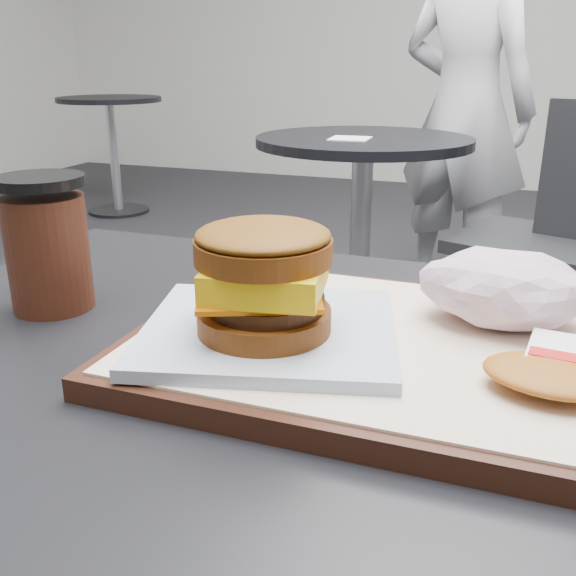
# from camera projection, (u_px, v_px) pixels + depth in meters

# --- Properties ---
(customer_table) EXTENTS (0.80, 0.60, 0.77)m
(customer_table) POSITION_uv_depth(u_px,v_px,m) (294.00, 561.00, 0.55)
(customer_table) COLOR #A5A5AA
(customer_table) RESTS_ON ground
(serving_tray) EXTENTS (0.38, 0.28, 0.02)m
(serving_tray) POSITION_uv_depth(u_px,v_px,m) (382.00, 348.00, 0.50)
(serving_tray) COLOR black
(serving_tray) RESTS_ON customer_table
(breakfast_sandwich) EXTENTS (0.23, 0.21, 0.09)m
(breakfast_sandwich) POSITION_uv_depth(u_px,v_px,m) (266.00, 292.00, 0.47)
(breakfast_sandwich) COLOR silver
(breakfast_sandwich) RESTS_ON serving_tray
(crumpled_wrapper) EXTENTS (0.13, 0.10, 0.06)m
(crumpled_wrapper) POSITION_uv_depth(u_px,v_px,m) (503.00, 288.00, 0.51)
(crumpled_wrapper) COLOR silver
(crumpled_wrapper) RESTS_ON serving_tray
(coffee_cup) EXTENTS (0.08, 0.08, 0.12)m
(coffee_cup) POSITION_uv_depth(u_px,v_px,m) (47.00, 247.00, 0.59)
(coffee_cup) COLOR #3B180E
(coffee_cup) RESTS_ON customer_table
(neighbor_table) EXTENTS (0.70, 0.70, 0.75)m
(neighbor_table) POSITION_uv_depth(u_px,v_px,m) (361.00, 198.00, 2.13)
(neighbor_table) COLOR black
(neighbor_table) RESTS_ON ground
(napkin) EXTENTS (0.12, 0.12, 0.00)m
(napkin) POSITION_uv_depth(u_px,v_px,m) (350.00, 139.00, 2.00)
(napkin) COLOR white
(napkin) RESTS_ON neighbor_table
(neighbor_chair) EXTENTS (0.65, 0.53, 0.88)m
(neighbor_chair) POSITION_uv_depth(u_px,v_px,m) (559.00, 229.00, 1.90)
(neighbor_chair) COLOR #A0A0A5
(neighbor_chair) RESTS_ON ground
(patron) EXTENTS (0.68, 0.57, 1.58)m
(patron) POSITION_uv_depth(u_px,v_px,m) (465.00, 109.00, 2.58)
(patron) COLOR silver
(patron) RESTS_ON ground
(bg_table_mid) EXTENTS (0.66, 0.66, 0.75)m
(bg_table_mid) POSITION_uv_depth(u_px,v_px,m) (112.00, 127.00, 4.16)
(bg_table_mid) COLOR black
(bg_table_mid) RESTS_ON ground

